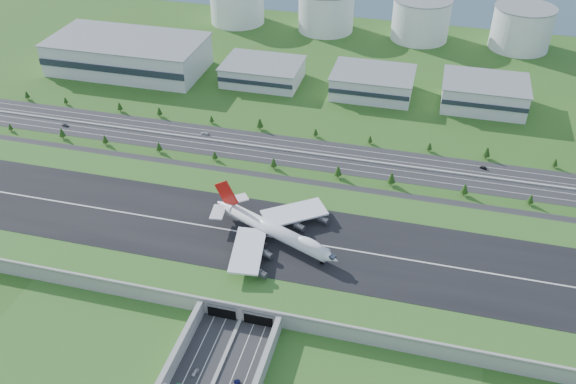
% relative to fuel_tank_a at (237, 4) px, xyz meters
% --- Properties ---
extents(ground, '(1200.00, 1200.00, 0.00)m').
position_rel_fuel_tank_a_xyz_m(ground, '(120.00, -310.00, -17.50)').
color(ground, '#29591B').
rests_on(ground, ground).
extents(airfield_deck, '(520.00, 100.00, 9.20)m').
position_rel_fuel_tank_a_xyz_m(airfield_deck, '(120.00, -310.09, -13.38)').
color(airfield_deck, gray).
rests_on(airfield_deck, ground).
extents(north_expressway, '(560.00, 36.00, 0.12)m').
position_rel_fuel_tank_a_xyz_m(north_expressway, '(120.00, -215.00, -17.44)').
color(north_expressway, '#28282B').
rests_on(north_expressway, ground).
extents(tree_row, '(507.16, 48.66, 8.45)m').
position_rel_fuel_tank_a_xyz_m(tree_row, '(141.10, -217.70, -12.86)').
color(tree_row, '#3D2819').
rests_on(tree_row, ground).
extents(hangar_west, '(120.00, 60.00, 25.00)m').
position_rel_fuel_tank_a_xyz_m(hangar_west, '(-50.00, -125.00, -5.00)').
color(hangar_west, silver).
rests_on(hangar_west, ground).
extents(hangar_mid_a, '(58.00, 42.00, 15.00)m').
position_rel_fuel_tank_a_xyz_m(hangar_mid_a, '(60.00, -120.00, -10.00)').
color(hangar_mid_a, silver).
rests_on(hangar_mid_a, ground).
extents(hangar_mid_b, '(58.00, 42.00, 17.00)m').
position_rel_fuel_tank_a_xyz_m(hangar_mid_b, '(145.00, -120.00, -9.00)').
color(hangar_mid_b, silver).
rests_on(hangar_mid_b, ground).
extents(hangar_mid_c, '(58.00, 42.00, 19.00)m').
position_rel_fuel_tank_a_xyz_m(hangar_mid_c, '(225.00, -120.00, -8.00)').
color(hangar_mid_c, silver).
rests_on(hangar_mid_c, ground).
extents(fuel_tank_a, '(50.00, 50.00, 35.00)m').
position_rel_fuel_tank_a_xyz_m(fuel_tank_a, '(0.00, 0.00, 0.00)').
color(fuel_tank_a, white).
rests_on(fuel_tank_a, ground).
extents(fuel_tank_b, '(50.00, 50.00, 35.00)m').
position_rel_fuel_tank_a_xyz_m(fuel_tank_b, '(85.00, 0.00, 0.00)').
color(fuel_tank_b, white).
rests_on(fuel_tank_b, ground).
extents(fuel_tank_c, '(50.00, 50.00, 35.00)m').
position_rel_fuel_tank_a_xyz_m(fuel_tank_c, '(170.00, 0.00, 0.00)').
color(fuel_tank_c, white).
rests_on(fuel_tank_c, ground).
extents(fuel_tank_d, '(50.00, 50.00, 35.00)m').
position_rel_fuel_tank_a_xyz_m(fuel_tank_d, '(255.00, 0.00, 0.00)').
color(fuel_tank_d, white).
rests_on(fuel_tank_d, ground).
extents(boeing_747, '(72.40, 67.00, 23.77)m').
position_rel_fuel_tank_a_xyz_m(boeing_747, '(122.75, -312.05, -2.79)').
color(boeing_747, white).
rests_on(boeing_747, airfield_deck).
extents(car_0, '(2.43, 4.26, 1.37)m').
position_rel_fuel_tank_a_xyz_m(car_0, '(111.16, -392.22, -16.70)').
color(car_0, silver).
rests_on(car_0, ground).
extents(car_4, '(4.95, 2.39, 1.63)m').
position_rel_fuel_tank_a_xyz_m(car_4, '(-50.60, -222.02, -16.57)').
color(car_4, '#4C4D51').
rests_on(car_4, ground).
extents(car_5, '(4.66, 3.11, 1.45)m').
position_rel_fuel_tank_a_xyz_m(car_5, '(225.81, -205.48, -16.65)').
color(car_5, black).
rests_on(car_5, ground).
extents(car_7, '(5.82, 2.79, 1.64)m').
position_rel_fuel_tank_a_xyz_m(car_7, '(45.47, -208.64, -16.56)').
color(car_7, silver).
rests_on(car_7, ground).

